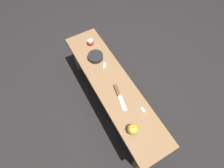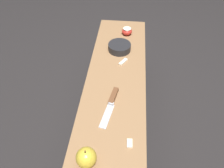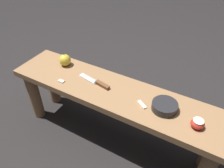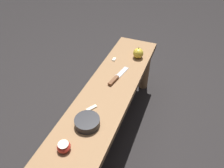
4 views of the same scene
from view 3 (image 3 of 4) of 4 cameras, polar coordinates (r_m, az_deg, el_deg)
ground_plane at (r=1.58m, az=0.15°, el=-13.55°), size 8.00×8.00×0.00m
wooden_bench at (r=1.33m, az=0.17°, el=-4.88°), size 1.31×0.31×0.43m
knife at (r=1.30m, az=-3.66°, el=0.21°), size 0.23×0.07×0.02m
apple_whole at (r=1.48m, az=-12.20°, el=6.14°), size 0.08×0.08×0.09m
apple_cut at (r=1.13m, az=21.45°, el=-9.58°), size 0.07×0.07×0.04m
apple_slice_near_knife at (r=1.18m, az=7.84°, el=-5.33°), size 0.06×0.05×0.01m
apple_slice_center at (r=1.35m, az=-13.13°, el=0.73°), size 0.04×0.02×0.01m
bowl at (r=1.17m, az=13.63°, el=-5.57°), size 0.13×0.13×0.04m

